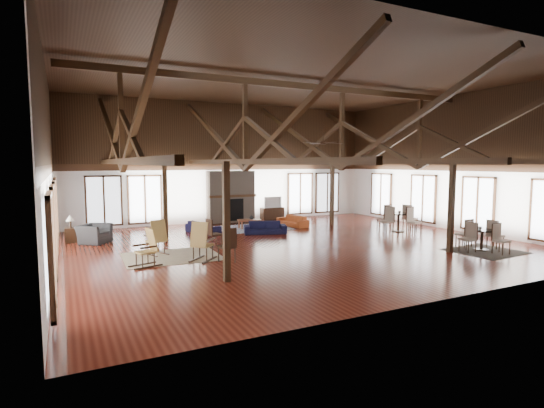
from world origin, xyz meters
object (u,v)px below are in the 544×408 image
sofa_navy_left (203,227)px  cafe_table_far (398,219)px  sofa_navy_front (265,228)px  cafe_table_near (482,236)px  coffee_table (249,221)px  tv_console (272,213)px  armchair (94,234)px  sofa_orange (293,221)px

sofa_navy_left → cafe_table_far: cafe_table_far is taller
sofa_navy_front → cafe_table_near: cafe_table_near is taller
coffee_table → cafe_table_near: cafe_table_near is taller
sofa_navy_front → cafe_table_far: bearing=-1.9°
coffee_table → tv_console: (2.38, 2.44, -0.04)m
cafe_table_near → cafe_table_far: bearing=86.3°
sofa_navy_left → cafe_table_near: bearing=-155.4°
coffee_table → armchair: bearing=-161.5°
sofa_orange → armchair: 8.82m
sofa_orange → cafe_table_near: (3.10, -7.82, 0.25)m
cafe_table_far → tv_console: (-3.14, 6.16, -0.25)m
sofa_navy_left → armchair: (-4.36, -0.38, 0.10)m
cafe_table_near → tv_console: size_ratio=1.53×
sofa_navy_front → tv_console: tv_console is taller
coffee_table → cafe_table_far: bearing=-21.3°
sofa_navy_front → armchair: armchair is taller
sofa_orange → coffee_table: bearing=-108.1°
armchair → sofa_navy_front: bearing=-61.0°
sofa_navy_front → cafe_table_near: 8.28m
armchair → cafe_table_far: 12.56m
sofa_navy_left → cafe_table_near: size_ratio=0.90×
sofa_navy_front → cafe_table_near: size_ratio=0.93×
sofa_navy_left → tv_console: (4.69, 2.75, 0.06)m
sofa_navy_left → tv_console: tv_console is taller
sofa_navy_left → tv_console: 5.43m
sofa_orange → cafe_table_near: cafe_table_near is taller
cafe_table_near → sofa_orange: bearing=111.6°
sofa_navy_front → armchair: (-6.68, 0.96, 0.09)m
sofa_orange → sofa_navy_front: bearing=-68.1°
coffee_table → cafe_table_far: 6.66m
sofa_orange → tv_console: (0.24, 2.69, 0.06)m
coffee_table → armchair: armchair is taller
coffee_table → tv_console: size_ratio=0.93×
coffee_table → cafe_table_far: size_ratio=0.53×
armchair → sofa_navy_left: bearing=-47.9°
armchair → tv_console: armchair is taller
sofa_navy_front → cafe_table_far: 5.89m
sofa_navy_front → sofa_navy_left: (-2.32, 1.34, -0.01)m
cafe_table_near → coffee_table: bearing=123.0°
sofa_navy_front → tv_console: size_ratio=1.43×
sofa_navy_left → armchair: 4.38m
sofa_navy_left → coffee_table: bearing=-102.0°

